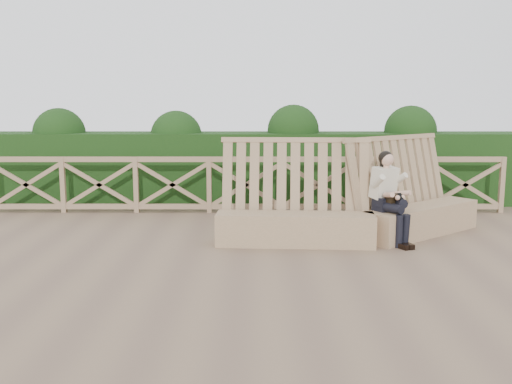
{
  "coord_description": "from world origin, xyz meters",
  "views": [
    {
      "loc": [
        0.22,
        -7.51,
        2.16
      ],
      "look_at": [
        0.21,
        0.4,
        0.9
      ],
      "focal_mm": 40.0,
      "sensor_mm": 36.0,
      "label": 1
    }
  ],
  "objects": [
    {
      "name": "guardrail",
      "position": [
        0.0,
        3.5,
        0.55
      ],
      "size": [
        10.1,
        0.09,
        1.1
      ],
      "color": "#82684B",
      "rests_on": "ground"
    },
    {
      "name": "ground",
      "position": [
        0.0,
        0.0,
        0.0
      ],
      "size": [
        60.0,
        60.0,
        0.0
      ],
      "primitive_type": "plane",
      "color": "brown",
      "rests_on": "ground"
    },
    {
      "name": "hedge",
      "position": [
        0.0,
        4.7,
        0.75
      ],
      "size": [
        12.0,
        1.2,
        1.5
      ],
      "primitive_type": "cube",
      "color": "black",
      "rests_on": "ground"
    },
    {
      "name": "woman",
      "position": [
        2.25,
        1.1,
        0.77
      ],
      "size": [
        0.61,
        0.86,
        1.41
      ],
      "rotation": [
        0.0,
        0.0,
        0.52
      ],
      "color": "black",
      "rests_on": "ground"
    },
    {
      "name": "bench",
      "position": [
        1.84,
        1.35,
        0.41
      ],
      "size": [
        4.41,
        2.13,
        1.62
      ],
      "rotation": [
        0.0,
        0.0,
        0.33
      ],
      "color": "olive",
      "rests_on": "ground"
    }
  ]
}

